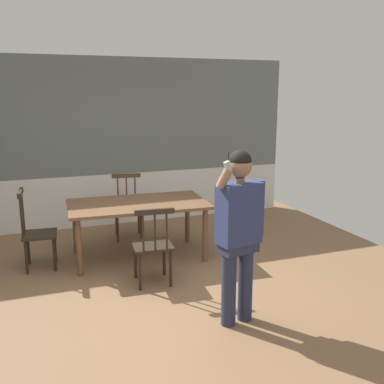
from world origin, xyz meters
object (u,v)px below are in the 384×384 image
dining_table (138,209)px  chair_by_doorway (128,207)px  chair_at_table_head (153,245)px  person_figure (239,227)px  chair_near_window (36,232)px

dining_table → chair_by_doorway: chair_by_doorway is taller
chair_by_doorway → chair_at_table_head: size_ratio=1.02×
chair_by_doorway → person_figure: size_ratio=0.57×
dining_table → person_figure: size_ratio=1.11×
chair_near_window → chair_by_doorway: size_ratio=1.06×
dining_table → chair_by_doorway: (0.05, 0.89, -0.20)m
chair_by_doorway → person_figure: bearing=106.1°
chair_by_doorway → dining_table: bearing=94.5°
dining_table → chair_near_window: size_ratio=1.82×
chair_near_window → chair_at_table_head: bearing=56.8°
chair_near_window → chair_by_doorway: (1.34, 0.82, -0.00)m
dining_table → chair_at_table_head: size_ratio=1.97×
chair_near_window → dining_table: bearing=91.4°
dining_table → chair_at_table_head: chair_at_table_head is taller
chair_near_window → person_figure: (1.77, -2.10, 0.49)m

